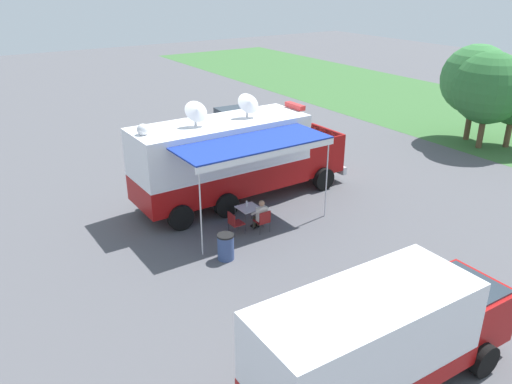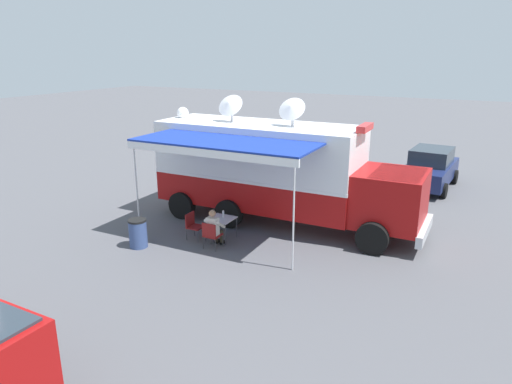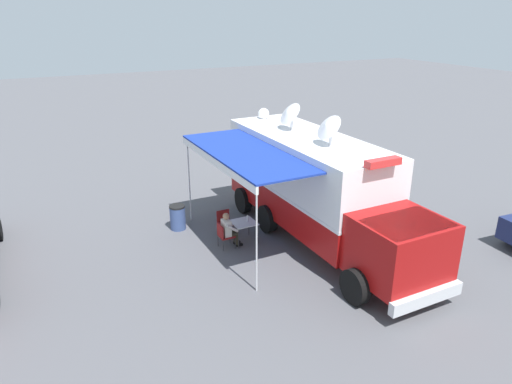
# 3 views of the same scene
# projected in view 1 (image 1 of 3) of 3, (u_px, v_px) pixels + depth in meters

# --- Properties ---
(ground_plane) EXTENTS (100.00, 100.00, 0.00)m
(ground_plane) POSITION_uv_depth(u_px,v_px,m) (223.00, 202.00, 21.45)
(ground_plane) COLOR #515156
(lot_stripe) EXTENTS (0.17, 4.80, 0.01)m
(lot_stripe) POSITION_uv_depth(u_px,v_px,m) (216.00, 174.00, 24.53)
(lot_stripe) COLOR silver
(lot_stripe) RESTS_ON ground
(command_truck) EXTENTS (4.93, 9.51, 4.53)m
(command_truck) POSITION_uv_depth(u_px,v_px,m) (237.00, 156.00, 21.04)
(command_truck) COLOR #9E0F0F
(command_truck) RESTS_ON ground
(folding_table) EXTENTS (0.81, 0.81, 0.73)m
(folding_table) POSITION_uv_depth(u_px,v_px,m) (249.00, 209.00, 19.30)
(folding_table) COLOR silver
(folding_table) RESTS_ON ground
(water_bottle) EXTENTS (0.07, 0.07, 0.22)m
(water_bottle) POSITION_uv_depth(u_px,v_px,m) (247.00, 204.00, 19.34)
(water_bottle) COLOR silver
(water_bottle) RESTS_ON folding_table
(folding_chair_at_table) EXTENTS (0.48, 0.48, 0.87)m
(folding_chair_at_table) POSITION_uv_depth(u_px,v_px,m) (263.00, 220.00, 18.81)
(folding_chair_at_table) COLOR maroon
(folding_chair_at_table) RESTS_ON ground
(folding_chair_beside_table) EXTENTS (0.48, 0.48, 0.87)m
(folding_chair_beside_table) POSITION_uv_depth(u_px,v_px,m) (234.00, 222.00, 18.66)
(folding_chair_beside_table) COLOR maroon
(folding_chair_beside_table) RESTS_ON ground
(seated_responder) EXTENTS (0.66, 0.55, 1.25)m
(seated_responder) POSITION_uv_depth(u_px,v_px,m) (260.00, 214.00, 18.90)
(seated_responder) COLOR silver
(seated_responder) RESTS_ON ground
(trash_bin) EXTENTS (0.57, 0.57, 0.91)m
(trash_bin) POSITION_uv_depth(u_px,v_px,m) (226.00, 247.00, 17.06)
(trash_bin) COLOR #384C7F
(trash_bin) RESTS_ON ground
(support_truck) EXTENTS (2.43, 6.84, 2.70)m
(support_truck) POSITION_uv_depth(u_px,v_px,m) (381.00, 339.00, 11.34)
(support_truck) COLOR white
(support_truck) RESTS_ON ground
(car_behind_truck) EXTENTS (4.31, 2.24, 1.76)m
(car_behind_truck) POSITION_uv_depth(u_px,v_px,m) (235.00, 125.00, 29.10)
(car_behind_truck) COLOR navy
(car_behind_truck) RESTS_ON ground
(tree_far_left) EXTENTS (3.83, 3.83, 5.37)m
(tree_far_left) POSITION_uv_depth(u_px,v_px,m) (476.00, 79.00, 28.24)
(tree_far_left) COLOR brown
(tree_far_left) RESTS_ON ground
(tree_left_of_centre) EXTENTS (3.80, 3.80, 5.19)m
(tree_left_of_centre) POSITION_uv_depth(u_px,v_px,m) (489.00, 88.00, 26.91)
(tree_left_of_centre) COLOR brown
(tree_left_of_centre) RESTS_ON ground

